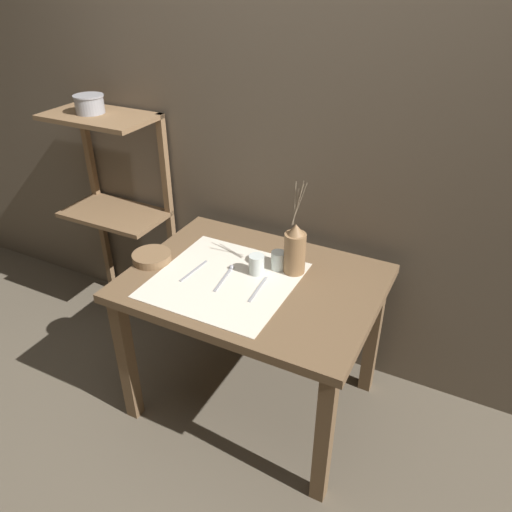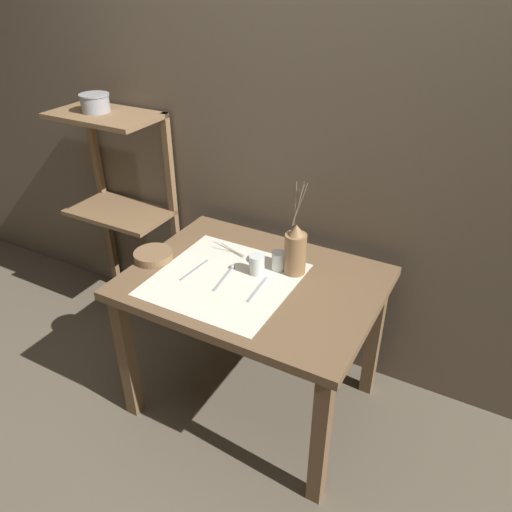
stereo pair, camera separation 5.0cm
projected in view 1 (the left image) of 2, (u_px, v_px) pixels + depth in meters
The scene contains 13 objects.
ground_plane at pixel (254, 399), 2.52m from camera, with size 12.00×12.00×0.00m, color brown.
stone_wall_back at pixel (304, 138), 2.28m from camera, with size 7.00×0.06×2.40m.
wooden_table at pixel (253, 298), 2.19m from camera, with size 1.07×0.80×0.73m.
wooden_shelf_unit at pixel (115, 181), 2.72m from camera, with size 0.57×0.33×1.23m.
linen_cloth at pixel (225, 280), 2.13m from camera, with size 0.58×0.57×0.00m.
pitcher_with_flowers at pixel (295, 250), 2.13m from camera, with size 0.09×0.09×0.44m.
wooden_bowl at pixel (152, 257), 2.26m from camera, with size 0.18×0.18×0.04m.
glass_tumbler_near at pixel (257, 264), 2.15m from camera, with size 0.07×0.07×0.09m.
glass_tumbler_far at pixel (278, 260), 2.19m from camera, with size 0.06×0.06×0.08m.
fork_inner at pixel (194, 271), 2.19m from camera, with size 0.03×0.19×0.00m.
spoon_outer at pixel (228, 272), 2.17m from camera, with size 0.04×0.20×0.02m.
knife_center at pixel (258, 289), 2.07m from camera, with size 0.03×0.19×0.00m.
metal_pot_large at pixel (89, 103), 2.49m from camera, with size 0.15×0.15×0.09m.
Camera 1 is at (0.82, -1.58, 1.92)m, focal length 35.00 mm.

